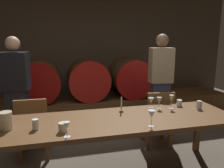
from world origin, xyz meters
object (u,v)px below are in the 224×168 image
object	(u,v)px
guest_left	(17,92)
wine_glass_right	(159,101)
wine_barrel_right	(129,77)
cup_center_left	(63,127)
candle_right	(121,108)
chair_left	(33,126)
cup_far_right	(199,105)
wine_barrel_center	(88,79)
wine_barrel_left	(40,81)
wine_glass_center_left	(152,115)
chair_right	(158,116)
wine_glass_left	(67,126)
wine_glass_far_right	(171,99)
cup_far_left	(35,124)
dining_table	(108,125)
wine_glass_center_right	(151,100)
pitcher	(6,121)
guest_right	(160,83)
cup_center_right	(179,103)

from	to	relation	value
guest_left	wine_glass_right	bearing A→B (deg)	163.09
wine_barrel_right	cup_center_left	size ratio (longest dim) A/B	9.77
candle_right	wine_glass_right	xyz separation A→B (m)	(0.51, 0.01, 0.05)
chair_left	cup_far_right	world-z (taller)	chair_left
wine_barrel_center	wine_glass_right	size ratio (longest dim) A/B	5.96
wine_barrel_left	wine_glass_center_left	bearing A→B (deg)	-63.65
chair_right	wine_glass_left	world-z (taller)	wine_glass_left
chair_right	candle_right	size ratio (longest dim) A/B	4.21
wine_barrel_center	wine_glass_far_right	bearing A→B (deg)	-68.95
wine_barrel_right	cup_far_left	distance (m)	2.97
wine_barrel_center	dining_table	distance (m)	2.30
wine_glass_center_left	wine_barrel_right	bearing A→B (deg)	76.73
wine_glass_center_right	dining_table	bearing A→B (deg)	-156.00
pitcher	dining_table	bearing A→B (deg)	0.83
pitcher	wine_glass_far_right	size ratio (longest dim) A/B	0.98
candle_right	guest_left	bearing A→B (deg)	145.25
chair_left	wine_glass_left	xyz separation A→B (m)	(0.42, -1.02, 0.36)
candle_right	chair_right	bearing A→B (deg)	30.01
guest_left	pitcher	distance (m)	1.17
chair_right	pitcher	distance (m)	2.09
chair_right	cup_far_left	bearing A→B (deg)	30.01
wine_barrel_center	wine_glass_right	world-z (taller)	wine_barrel_center
guest_right	wine_glass_center_left	world-z (taller)	guest_right
candle_right	wine_glass_center_left	xyz separation A→B (m)	(0.17, -0.52, 0.07)
wine_barrel_left	wine_glass_center_right	bearing A→B (deg)	-52.56
candle_right	cup_center_left	bearing A→B (deg)	-149.10
chair_left	cup_center_left	size ratio (longest dim) A/B	9.44
wine_barrel_center	pitcher	distance (m)	2.57
wine_barrel_center	chair_right	xyz separation A→B (m)	(0.84, -1.68, -0.31)
wine_glass_center_left	wine_barrel_center	bearing A→B (deg)	96.90
wine_glass_center_left	wine_glass_center_right	xyz separation A→B (m)	(0.25, 0.59, -0.03)
guest_left	wine_glass_right	xyz separation A→B (m)	(1.87, -0.93, -0.01)
wine_barrel_right	wine_glass_center_left	xyz separation A→B (m)	(-0.61, -2.60, 0.07)
cup_center_left	wine_barrel_left	bearing A→B (deg)	99.02
wine_barrel_right	wine_glass_right	xyz separation A→B (m)	(-0.27, -2.07, 0.05)
wine_barrel_left	candle_right	bearing A→B (deg)	-61.77
cup_center_left	wine_glass_left	bearing A→B (deg)	-74.91
guest_right	wine_glass_center_left	distance (m)	1.65
candle_right	wine_glass_right	world-z (taller)	candle_right
cup_far_left	wine_barrel_right	bearing A→B (deg)	53.58
chair_right	pitcher	bearing A→B (deg)	24.89
guest_left	cup_far_left	size ratio (longest dim) A/B	15.55
chair_left	wine_glass_far_right	distance (m)	1.87
chair_left	guest_left	xyz separation A→B (m)	(-0.25, 0.48, 0.37)
dining_table	wine_barrel_center	bearing A→B (deg)	88.13
wine_glass_right	cup_far_left	world-z (taller)	wine_glass_right
guest_left	cup_center_left	size ratio (longest dim) A/B	17.93
pitcher	cup_center_right	bearing A→B (deg)	7.76
wine_barrel_center	guest_left	world-z (taller)	guest_left
cup_far_left	cup_far_right	xyz separation A→B (m)	(1.99, 0.19, 0.00)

